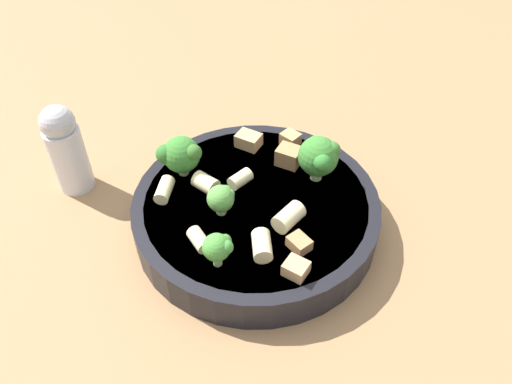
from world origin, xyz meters
TOP-DOWN VIEW (x-y plane):
  - ground_plane at (0.00, 0.00)m, footprint 2.00×2.00m
  - pasta_bowl at (0.00, 0.00)m, footprint 0.23×0.23m
  - broccoli_floret_0 at (0.08, 0.00)m, footprint 0.04×0.04m
  - broccoli_floret_1 at (-0.04, -0.05)m, footprint 0.04×0.04m
  - broccoli_floret_2 at (0.02, 0.03)m, footprint 0.02×0.03m
  - broccoli_floret_3 at (-0.01, 0.08)m, footprint 0.03×0.03m
  - rigatoni_0 at (0.02, 0.07)m, footprint 0.03×0.02m
  - rigatoni_1 at (0.08, 0.03)m, footprint 0.02×0.03m
  - rigatoni_2 at (-0.04, 0.01)m, footprint 0.02×0.03m
  - rigatoni_3 at (0.05, 0.01)m, footprint 0.03×0.02m
  - rigatoni_4 at (-0.03, 0.05)m, footprint 0.03×0.03m
  - rigatoni_5 at (0.02, -0.01)m, footprint 0.02×0.03m
  - chicken_chunk_0 at (0.04, -0.07)m, footprint 0.03×0.02m
  - chicken_chunk_1 at (0.01, -0.09)m, footprint 0.02×0.02m
  - chicken_chunk_2 at (-0.06, 0.03)m, footprint 0.02×0.02m
  - chicken_chunk_3 at (-0.07, 0.06)m, footprint 0.02×0.02m
  - chicken_chunk_4 at (-0.01, -0.06)m, footprint 0.02×0.02m
  - pepper_shaker at (0.20, 0.04)m, footprint 0.04×0.04m

SIDE VIEW (x-z plane):
  - ground_plane at x=0.00m, z-range 0.00..0.00m
  - pasta_bowl at x=0.00m, z-range 0.00..0.04m
  - chicken_chunk_2 at x=-0.06m, z-range 0.04..0.05m
  - chicken_chunk_3 at x=-0.07m, z-range 0.04..0.05m
  - rigatoni_0 at x=0.02m, z-range 0.04..0.05m
  - chicken_chunk_1 at x=0.01m, z-range 0.04..0.05m
  - rigatoni_5 at x=0.02m, z-range 0.04..0.05m
  - rigatoni_1 at x=0.08m, z-range 0.04..0.05m
  - chicken_chunk_0 at x=0.04m, z-range 0.04..0.05m
  - rigatoni_4 at x=-0.03m, z-range 0.04..0.05m
  - rigatoni_3 at x=0.05m, z-range 0.04..0.05m
  - rigatoni_2 at x=-0.04m, z-range 0.04..0.05m
  - chicken_chunk_4 at x=-0.01m, z-range 0.04..0.05m
  - pepper_shaker at x=0.20m, z-range 0.00..0.10m
  - broccoli_floret_2 at x=0.02m, z-range 0.04..0.07m
  - broccoli_floret_3 at x=-0.01m, z-range 0.04..0.07m
  - broccoli_floret_0 at x=0.08m, z-range 0.04..0.08m
  - broccoli_floret_1 at x=-0.04m, z-range 0.04..0.09m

